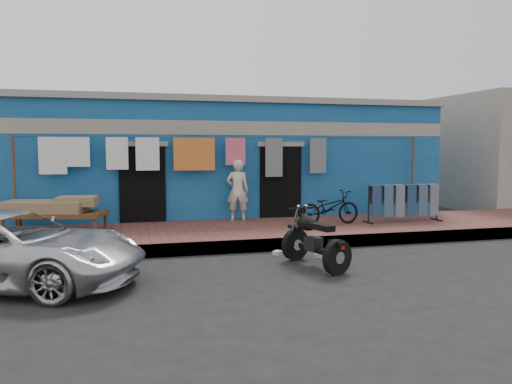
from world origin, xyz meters
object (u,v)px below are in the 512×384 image
at_px(car, 8,248).
at_px(bicycle, 329,204).
at_px(charpoy, 56,215).
at_px(seated_person, 238,190).
at_px(motorcycle, 315,239).
at_px(jeans_rack, 404,203).

relative_size(car, bicycle, 2.70).
bearing_deg(charpoy, seated_person, 9.31).
height_order(car, motorcycle, car).
bearing_deg(car, motorcycle, -68.98).
bearing_deg(car, jeans_rack, -49.60).
height_order(charpoy, jeans_rack, jeans_rack).
height_order(car, bicycle, bicycle).
relative_size(car, seated_person, 2.70).
relative_size(car, motorcycle, 2.52).
distance_m(car, bicycle, 6.95).
bearing_deg(seated_person, jeans_rack, 173.06).
xyz_separation_m(charpoy, jeans_rack, (8.03, -0.55, 0.11)).
bearing_deg(jeans_rack, car, -161.18).
xyz_separation_m(seated_person, jeans_rack, (3.88, -1.23, -0.29)).
bearing_deg(seated_person, motorcycle, 107.11).
bearing_deg(motorcycle, charpoy, 129.02).
relative_size(seated_person, charpoy, 0.65).
height_order(seated_person, charpoy, seated_person).
bearing_deg(seated_person, charpoy, 19.90).
xyz_separation_m(bicycle, jeans_rack, (1.93, -0.04, -0.02)).
height_order(seated_person, motorcycle, seated_person).
bearing_deg(bicycle, charpoy, 80.29).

